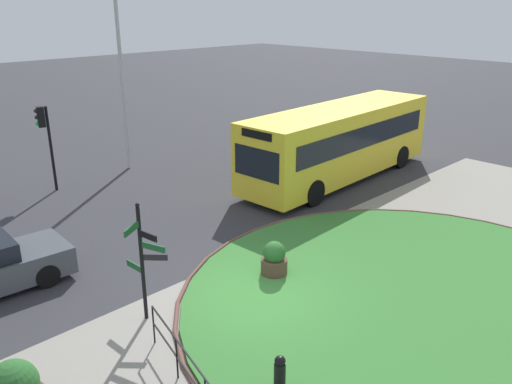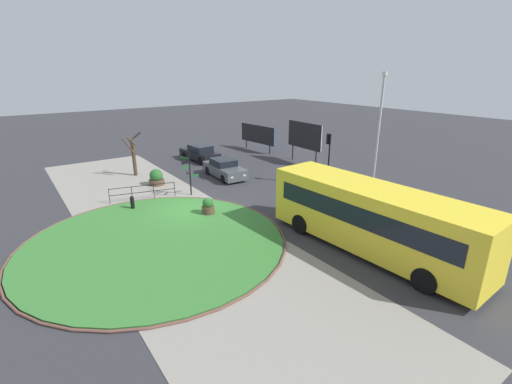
{
  "view_description": "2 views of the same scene",
  "coord_description": "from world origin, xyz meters",
  "px_view_note": "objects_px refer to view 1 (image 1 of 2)",
  "views": [
    {
      "loc": [
        -8.23,
        -8.41,
        7.15
      ],
      "look_at": [
        2.52,
        2.58,
        1.55
      ],
      "focal_mm": 37.02,
      "sensor_mm": 36.0,
      "label": 1
    },
    {
      "loc": [
        18.16,
        -8.35,
        7.93
      ],
      "look_at": [
        3.3,
        2.24,
        1.63
      ],
      "focal_mm": 25.08,
      "sensor_mm": 36.0,
      "label": 2
    }
  ],
  "objects_px": {
    "bus_yellow": "(339,141)",
    "traffic_light_near": "(45,130)",
    "lamppost_tall": "(122,74)",
    "bollard_foreground": "(280,375)",
    "planter_near_signpost": "(274,261)",
    "signpost_directional": "(143,257)"
  },
  "relations": [
    {
      "from": "bus_yellow",
      "to": "traffic_light_near",
      "type": "relative_size",
      "value": 3.04
    },
    {
      "from": "lamppost_tall",
      "to": "planter_near_signpost",
      "type": "xyz_separation_m",
      "value": [
        -2.52,
        -11.5,
        -3.7
      ]
    },
    {
      "from": "signpost_directional",
      "to": "bollard_foreground",
      "type": "relative_size",
      "value": 3.39
    },
    {
      "from": "bollard_foreground",
      "to": "traffic_light_near",
      "type": "bearing_deg",
      "value": 82.16
    },
    {
      "from": "bollard_foreground",
      "to": "lamppost_tall",
      "type": "bearing_deg",
      "value": 68.61
    },
    {
      "from": "lamppost_tall",
      "to": "bus_yellow",
      "type": "bearing_deg",
      "value": -53.56
    },
    {
      "from": "bus_yellow",
      "to": "planter_near_signpost",
      "type": "xyz_separation_m",
      "value": [
        -8.06,
        -4.0,
        -1.16
      ]
    },
    {
      "from": "planter_near_signpost",
      "to": "signpost_directional",
      "type": "bearing_deg",
      "value": 170.11
    },
    {
      "from": "signpost_directional",
      "to": "bus_yellow",
      "type": "distance_m",
      "value": 12.2
    },
    {
      "from": "bollard_foreground",
      "to": "bus_yellow",
      "type": "distance_m",
      "value": 13.52
    },
    {
      "from": "lamppost_tall",
      "to": "traffic_light_near",
      "type": "bearing_deg",
      "value": -172.34
    },
    {
      "from": "traffic_light_near",
      "to": "lamppost_tall",
      "type": "relative_size",
      "value": 0.43
    },
    {
      "from": "bus_yellow",
      "to": "lamppost_tall",
      "type": "xyz_separation_m",
      "value": [
        -5.54,
        7.51,
        2.54
      ]
    },
    {
      "from": "signpost_directional",
      "to": "lamppost_tall",
      "type": "distance_m",
      "value": 12.75
    },
    {
      "from": "traffic_light_near",
      "to": "lamppost_tall",
      "type": "bearing_deg",
      "value": -155.62
    },
    {
      "from": "bus_yellow",
      "to": "signpost_directional",
      "type": "bearing_deg",
      "value": 13.25
    },
    {
      "from": "bollard_foreground",
      "to": "bus_yellow",
      "type": "height_order",
      "value": "bus_yellow"
    },
    {
      "from": "bus_yellow",
      "to": "traffic_light_near",
      "type": "distance_m",
      "value": 11.72
    },
    {
      "from": "traffic_light_near",
      "to": "bus_yellow",
      "type": "bearing_deg",
      "value": 159.98
    },
    {
      "from": "bollard_foreground",
      "to": "lamppost_tall",
      "type": "xyz_separation_m",
      "value": [
        5.79,
        14.79,
        3.73
      ]
    },
    {
      "from": "signpost_directional",
      "to": "bollard_foreground",
      "type": "distance_m",
      "value": 4.13
    },
    {
      "from": "bus_yellow",
      "to": "traffic_light_near",
      "type": "height_order",
      "value": "traffic_light_near"
    }
  ]
}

